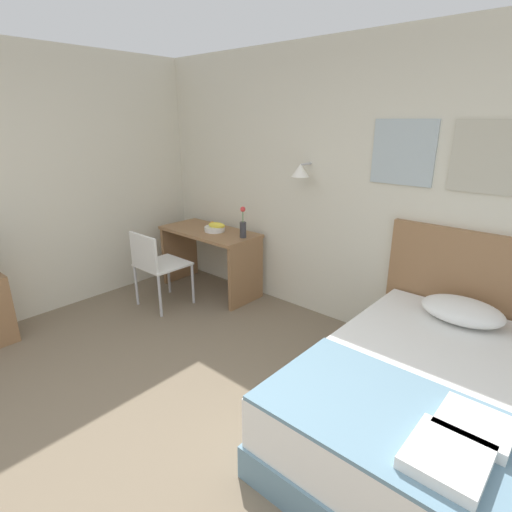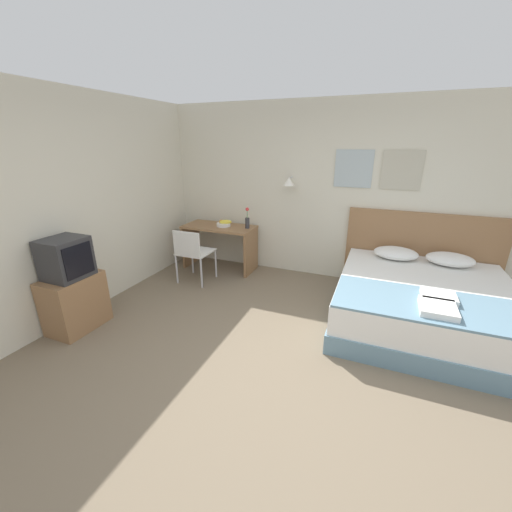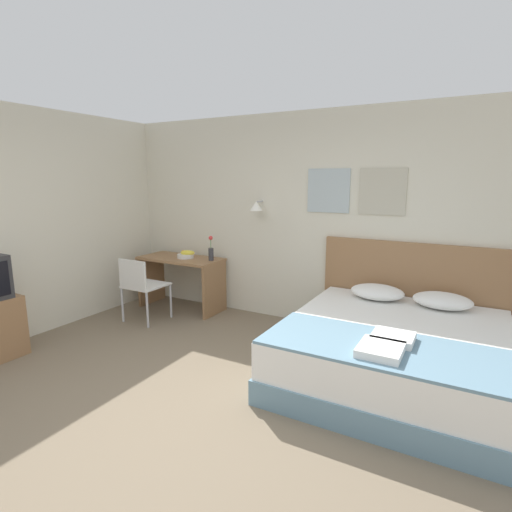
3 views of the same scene
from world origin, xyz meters
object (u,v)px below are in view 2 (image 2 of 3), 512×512
object	(u,v)px
pillow_left	(396,253)
folded_towel_near_foot	(438,296)
bed	(422,304)
tv_stand	(75,303)
throw_blanket	(433,305)
flower_vase	(247,221)
desk_chair	(192,251)
headboard	(420,253)
folded_towel_mid_bed	(438,308)
television	(66,258)
fruit_bowl	(224,224)
pillow_right	(450,259)
desk	(220,239)

from	to	relation	value
pillow_left	folded_towel_near_foot	xyz separation A→B (m)	(0.38, -1.18, -0.02)
bed	folded_towel_near_foot	bearing A→B (deg)	-82.50
bed	tv_stand	bearing A→B (deg)	-157.14
throw_blanket	folded_towel_near_foot	size ratio (longest dim) A/B	5.84
throw_blanket	flower_vase	world-z (taller)	flower_vase
bed	desk_chair	size ratio (longest dim) A/B	2.37
headboard	folded_towel_near_foot	size ratio (longest dim) A/B	6.40
folded_towel_near_foot	tv_stand	size ratio (longest dim) A/B	0.49
folded_towel_mid_bed	flower_vase	size ratio (longest dim) A/B	1.04
headboard	throw_blanket	size ratio (longest dim) A/B	1.10
television	tv_stand	bearing A→B (deg)	-180.00
throw_blanket	flower_vase	size ratio (longest dim) A/B	5.48
pillow_left	tv_stand	size ratio (longest dim) A/B	0.89
pillow_left	fruit_bowl	xyz separation A→B (m)	(-2.65, -0.01, 0.17)
throw_blanket	pillow_right	bearing A→B (deg)	76.10
fruit_bowl	television	xyz separation A→B (m)	(-0.74, -2.30, 0.08)
folded_towel_mid_bed	pillow_right	bearing A→B (deg)	78.14
pillow_right	tv_stand	bearing A→B (deg)	-150.28
folded_towel_mid_bed	desk	world-z (taller)	desk
pillow_right	throw_blanket	xyz separation A→B (m)	(-0.33, -1.32, -0.07)
tv_stand	television	bearing A→B (deg)	0.00
headboard	fruit_bowl	xyz separation A→B (m)	(-2.97, -0.30, 0.21)
bed	flower_vase	distance (m)	2.74
bed	fruit_bowl	distance (m)	3.11
folded_towel_near_foot	folded_towel_mid_bed	distance (m)	0.28
pillow_left	folded_towel_mid_bed	bearing A→B (deg)	-76.64
tv_stand	folded_towel_near_foot	bearing A→B (deg)	16.62
fruit_bowl	television	bearing A→B (deg)	-107.78
tv_stand	television	distance (m)	0.54
desk_chair	throw_blanket	bearing A→B (deg)	-10.77
headboard	television	distance (m)	4.54
folded_towel_mid_bed	television	distance (m)	3.83
folded_towel_mid_bed	desk	distance (m)	3.40
desk_chair	fruit_bowl	world-z (taller)	fruit_bowl
pillow_right	folded_towel_mid_bed	distance (m)	1.49
pillow_right	desk	bearing A→B (deg)	-179.61
fruit_bowl	headboard	bearing A→B (deg)	5.72
throw_blanket	desk_chair	world-z (taller)	desk_chair
bed	pillow_right	size ratio (longest dim) A/B	3.48
pillow_right	headboard	bearing A→B (deg)	138.60
folded_towel_near_foot	folded_towel_mid_bed	size ratio (longest dim) A/B	0.90
pillow_right	throw_blanket	world-z (taller)	pillow_right
folded_towel_near_foot	television	xyz separation A→B (m)	(-3.77, -1.13, 0.27)
bed	folded_towel_near_foot	xyz separation A→B (m)	(0.06, -0.44, 0.33)
flower_vase	pillow_left	bearing A→B (deg)	-0.55
throw_blanket	folded_towel_near_foot	world-z (taller)	folded_towel_near_foot
pillow_right	folded_towel_near_foot	size ratio (longest dim) A/B	1.81
tv_stand	desk_chair	bearing A→B (deg)	70.56
desk	pillow_right	bearing A→B (deg)	0.39
headboard	tv_stand	xyz separation A→B (m)	(-3.71, -2.59, -0.25)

